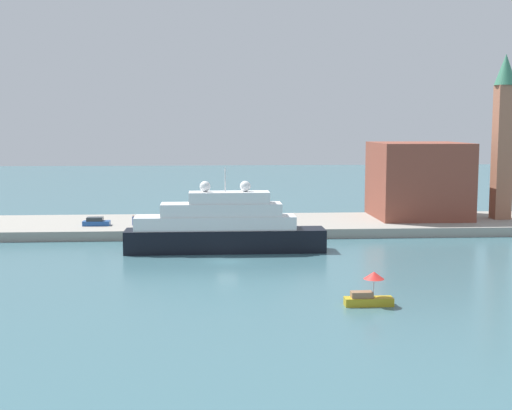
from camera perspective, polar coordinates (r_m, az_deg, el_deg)
ground at (r=86.67m, az=-2.37°, el=-4.62°), size 400.00×400.00×0.00m
quay_dock at (r=111.76m, az=-2.69°, el=-1.69°), size 110.00×19.17×1.44m
large_yacht at (r=92.69m, az=-2.73°, el=-1.87°), size 26.48×4.55×11.21m
small_motorboat at (r=66.55m, az=9.23°, el=-7.09°), size 4.54×1.94×3.23m
harbor_building at (r=118.92m, az=13.11°, el=2.00°), size 14.60×14.67×12.40m
bell_tower at (r=120.36m, az=19.54°, el=5.82°), size 3.50×3.50×26.62m
parked_car at (r=109.55m, az=-12.93°, el=-1.36°), size 4.06×1.81×1.28m
person_figure at (r=108.51m, az=-9.99°, el=-1.27°), size 0.36×0.36×1.59m
mooring_bollard at (r=103.22m, az=-0.60°, el=-1.77°), size 0.54×0.54×0.74m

